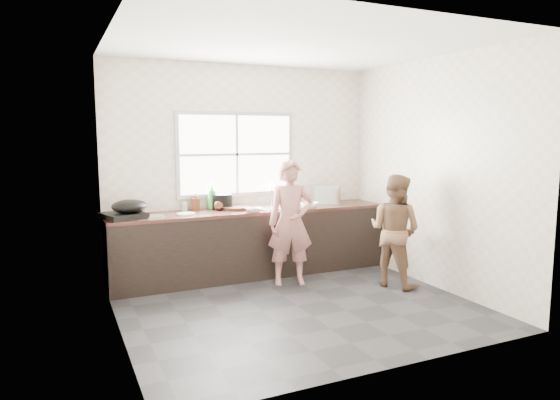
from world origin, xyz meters
name	(u,v)px	position (x,y,z in m)	size (l,w,h in m)	color
floor	(297,306)	(0.00, 0.00, -0.01)	(3.60, 3.20, 0.01)	#28282A
ceiling	(298,43)	(0.00, 0.00, 2.71)	(3.60, 3.20, 0.01)	silver
wall_back	(243,169)	(0.00, 1.60, 1.35)	(3.60, 0.01, 2.70)	beige
wall_left	(114,187)	(-1.80, 0.00, 1.35)	(0.01, 3.20, 2.70)	silver
wall_right	(434,174)	(1.80, 0.00, 1.35)	(0.01, 3.20, 2.70)	beige
wall_front	(394,197)	(0.00, -1.60, 1.35)	(3.60, 0.01, 2.70)	silver
cabinet	(252,244)	(0.00, 1.29, 0.41)	(3.60, 0.62, 0.82)	black
countertop	(252,211)	(0.00, 1.29, 0.84)	(3.60, 0.64, 0.04)	#381C16
sink	(277,207)	(0.35, 1.29, 0.86)	(0.55, 0.45, 0.02)	silver
faucet	(271,195)	(0.35, 1.49, 1.01)	(0.02, 0.02, 0.30)	silver
window_frame	(236,154)	(-0.10, 1.59, 1.55)	(1.60, 0.05, 1.10)	#9EA0A5
window_glazing	(237,154)	(-0.10, 1.57, 1.55)	(1.50, 0.01, 1.00)	white
woman	(291,227)	(0.28, 0.74, 0.70)	(0.51, 0.34, 1.41)	#AF6D69
person_side	(395,230)	(1.39, 0.17, 0.67)	(0.65, 0.51, 1.34)	brown
cutting_board	(236,208)	(-0.19, 1.38, 0.88)	(0.38, 0.38, 0.04)	#311D13
cleaver	(222,207)	(-0.38, 1.36, 0.90)	(0.18, 0.09, 0.01)	#ABADB2
bowl_mince	(253,210)	(-0.06, 1.08, 0.89)	(0.21, 0.21, 0.05)	white
bowl_crabs	(309,206)	(0.72, 1.08, 0.89)	(0.19, 0.19, 0.06)	white
bowl_held	(292,205)	(0.55, 1.24, 0.89)	(0.21, 0.21, 0.07)	white
black_pot	(222,202)	(-0.34, 1.47, 0.96)	(0.27, 0.27, 0.19)	black
plate_food	(186,214)	(-0.88, 1.21, 0.87)	(0.22, 0.22, 0.02)	silver
bottle_green	(212,196)	(-0.46, 1.52, 1.02)	(0.13, 0.13, 0.33)	green
bottle_brown_tall	(196,202)	(-0.67, 1.52, 0.96)	(0.09, 0.10, 0.21)	#4D2813
bottle_brown_short	(219,204)	(-0.40, 1.40, 0.94)	(0.13, 0.13, 0.16)	#4B1F12
glass_jar	(184,207)	(-0.82, 1.52, 0.91)	(0.07, 0.07, 0.10)	#B8BBBE
burner	(123,215)	(-1.58, 1.26, 0.89)	(0.43, 0.43, 0.06)	black
wok	(130,206)	(-1.52, 1.23, 1.00)	(0.40, 0.40, 0.15)	black
dish_rack	(325,195)	(1.06, 1.27, 0.99)	(0.36, 0.25, 0.27)	silver
pot_lid_left	(133,216)	(-1.48, 1.30, 0.87)	(0.28, 0.28, 0.01)	#AFB3B6
pot_lid_right	(154,216)	(-1.25, 1.22, 0.87)	(0.25, 0.25, 0.01)	silver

